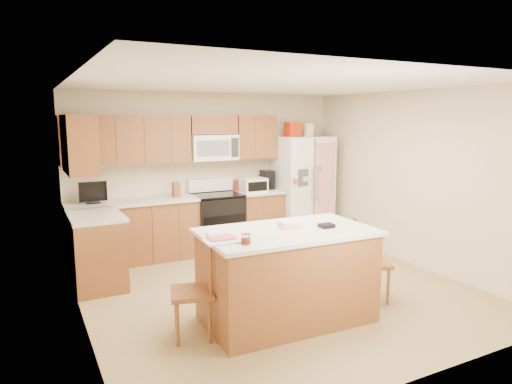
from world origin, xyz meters
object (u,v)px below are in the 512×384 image
refrigerator (302,187)px  windsor_chair_right (370,262)px  island (287,275)px  stove (217,221)px  windsor_chair_back (252,263)px  windsor_chair_left (195,291)px

refrigerator → windsor_chair_right: 2.80m
refrigerator → island: refrigerator is taller
refrigerator → windsor_chair_right: size_ratio=2.12×
stove → windsor_chair_back: size_ratio=1.30×
windsor_chair_left → island: bearing=-4.7°
refrigerator → windsor_chair_back: bearing=-135.1°
island → windsor_chair_right: bearing=0.7°
stove → island: size_ratio=0.61×
refrigerator → windsor_chair_left: (-2.89, -2.58, -0.46)m
stove → windsor_chair_back: 2.02m
island → windsor_chair_left: (-0.99, 0.08, -0.03)m
windsor_chair_left → windsor_chair_back: (0.96, 0.66, -0.05)m
refrigerator → island: bearing=-125.6°
windsor_chair_left → refrigerator: bearing=41.8°
windsor_chair_left → windsor_chair_right: size_ratio=1.02×
windsor_chair_back → stove: bearing=79.6°
island → windsor_chair_left: bearing=175.3°
stove → island: bearing=-97.0°
refrigerator → windsor_chair_back: (-1.94, -1.93, -0.51)m
windsor_chair_left → windsor_chair_back: bearing=34.4°
island → windsor_chair_back: 0.74m
stove → windsor_chair_back: (-0.37, -1.99, -0.06)m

